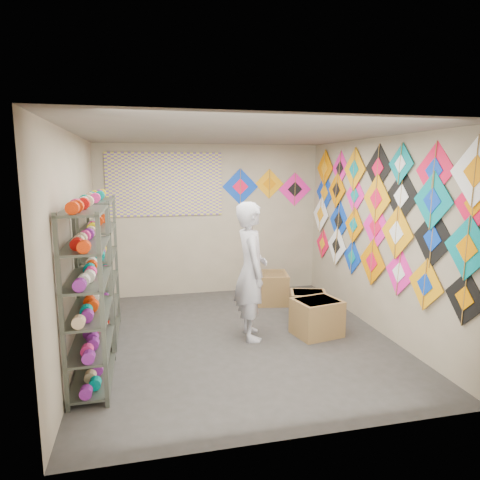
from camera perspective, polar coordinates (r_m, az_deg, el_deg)
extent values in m
plane|color=#312E2B|center=(5.97, -0.30, -12.92)|extent=(4.50, 4.50, 0.00)
plane|color=tan|center=(7.78, -3.94, 2.67)|extent=(4.00, 0.00, 4.00)
plane|color=tan|center=(3.48, 7.87, -6.10)|extent=(4.00, 0.00, 4.00)
plane|color=tan|center=(5.52, -21.03, -0.81)|extent=(0.00, 4.50, 4.50)
plane|color=tan|center=(6.33, 17.65, 0.65)|extent=(0.00, 4.50, 4.50)
plane|color=gray|center=(5.53, -0.32, 13.90)|extent=(4.50, 4.50, 0.00)
cube|color=#4C5147|center=(4.76, -19.50, -7.28)|extent=(0.40, 1.10, 1.90)
cube|color=#4C5147|center=(6.01, -18.14, -3.73)|extent=(0.40, 1.10, 1.90)
cylinder|color=#F52882|center=(4.27, -20.28, -7.90)|extent=(0.12, 0.10, 0.12)
cylinder|color=#EB3306|center=(4.46, -19.98, -7.17)|extent=(0.12, 0.10, 0.12)
cylinder|color=yellow|center=(4.64, -19.70, -6.49)|extent=(0.12, 0.10, 0.12)
cylinder|color=silver|center=(4.82, -19.44, -5.87)|extent=(0.12, 0.10, 0.12)
cylinder|color=red|center=(5.01, -19.20, -5.30)|extent=(0.12, 0.10, 0.12)
cylinder|color=#7E208D|center=(5.19, -18.98, -4.76)|extent=(0.12, 0.10, 0.12)
cylinder|color=#D9B182|center=(5.52, -18.62, -3.90)|extent=(0.12, 0.10, 0.12)
cylinder|color=#018A82|center=(5.71, -18.44, -3.46)|extent=(0.12, 0.10, 0.12)
cylinder|color=#F52882|center=(5.89, -18.27, -3.04)|extent=(0.12, 0.10, 0.12)
cylinder|color=#EB3306|center=(6.08, -18.11, -2.66)|extent=(0.12, 0.10, 0.12)
cylinder|color=yellow|center=(6.27, -17.96, -2.29)|extent=(0.12, 0.10, 0.12)
cylinder|color=silver|center=(6.45, -17.81, -1.95)|extent=(0.12, 0.10, 0.12)
cube|color=black|center=(4.98, 27.82, -6.88)|extent=(0.02, 0.59, 0.59)
cube|color=#F9A30F|center=(5.43, 23.49, -5.47)|extent=(0.02, 0.63, 0.63)
cube|color=#FF1DA0|center=(5.87, 20.47, -4.09)|extent=(0.04, 0.62, 0.61)
cube|color=orange|center=(6.39, 17.20, -2.82)|extent=(0.01, 0.68, 0.68)
cube|color=#0A3CC6|center=(6.95, 14.73, -2.20)|extent=(0.02, 0.56, 0.56)
cube|color=white|center=(7.38, 12.75, -0.75)|extent=(0.04, 0.67, 0.67)
cube|color=#F40D3D|center=(7.94, 10.97, -0.46)|extent=(0.04, 0.54, 0.54)
cube|color=#05858D|center=(4.86, 28.07, -0.98)|extent=(0.02, 0.67, 0.67)
cube|color=black|center=(5.30, 24.32, 0.18)|extent=(0.03, 0.69, 0.69)
cube|color=#F9A30F|center=(5.84, 20.18, 0.93)|extent=(0.01, 0.70, 0.70)
cube|color=#FF1DA0|center=(6.30, 17.64, 1.68)|extent=(0.01, 0.69, 0.69)
cube|color=orange|center=(6.82, 14.94, 1.95)|extent=(0.03, 0.57, 0.57)
cube|color=#0A3CC6|center=(7.31, 13.06, 2.50)|extent=(0.03, 0.70, 0.70)
cube|color=white|center=(7.95, 10.70, 3.38)|extent=(0.04, 0.65, 0.65)
cube|color=#F40D3D|center=(4.81, 28.79, 4.22)|extent=(0.01, 0.57, 0.57)
cube|color=#05858D|center=(5.26, 24.30, 4.81)|extent=(0.02, 0.67, 0.67)
cube|color=black|center=(5.77, 20.76, 5.48)|extent=(0.03, 0.71, 0.71)
cube|color=#F9A30F|center=(6.24, 17.74, 5.27)|extent=(0.01, 0.69, 0.69)
cube|color=#FF1DA0|center=(6.82, 15.08, 5.80)|extent=(0.02, 0.58, 0.58)
cube|color=orange|center=(7.34, 12.77, 6.53)|extent=(0.03, 0.61, 0.61)
cube|color=#0A3CC6|center=(7.82, 11.23, 6.24)|extent=(0.01, 0.71, 0.71)
cube|color=white|center=(4.78, 28.97, 8.01)|extent=(0.03, 0.72, 0.72)
cube|color=#F40D3D|center=(5.28, 24.52, 8.45)|extent=(0.04, 0.66, 0.66)
cube|color=#05858D|center=(5.78, 20.65, 9.50)|extent=(0.03, 0.52, 0.52)
cube|color=black|center=(6.26, 17.95, 9.14)|extent=(0.03, 0.66, 0.66)
cube|color=#F9A30F|center=(6.82, 15.01, 9.11)|extent=(0.02, 0.66, 0.66)
cube|color=#FF1DA0|center=(7.29, 13.21, 9.30)|extent=(0.03, 0.58, 0.58)
cube|color=orange|center=(7.80, 11.24, 9.38)|extent=(0.02, 0.65, 0.65)
cube|color=#0A3CC6|center=(7.82, 0.03, 7.13)|extent=(0.66, 0.02, 0.66)
cube|color=#F9A30F|center=(7.96, 3.93, 7.48)|extent=(0.55, 0.02, 0.55)
cube|color=#FF1DA0|center=(8.13, 7.32, 6.71)|extent=(0.63, 0.02, 0.63)
cube|color=#6749A0|center=(7.62, -9.97, 7.32)|extent=(2.00, 0.01, 1.10)
imported|color=beige|center=(5.73, 1.47, -4.14)|extent=(0.71, 0.50, 1.85)
cube|color=brown|center=(6.08, 10.21, -10.13)|extent=(0.69, 0.61, 0.50)
cube|color=brown|center=(6.65, 9.06, -8.66)|extent=(0.63, 0.56, 0.43)
cube|color=brown|center=(7.38, 4.19, -6.38)|extent=(0.63, 0.68, 0.52)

